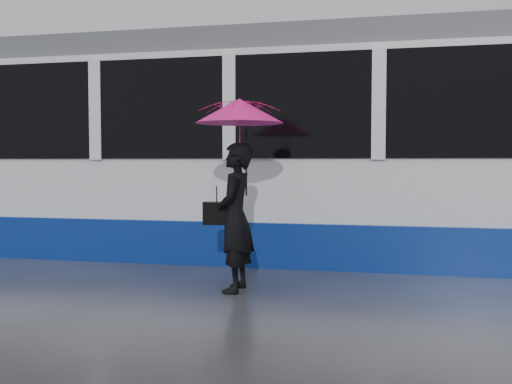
# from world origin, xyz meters

# --- Properties ---
(ground) EXTENTS (90.00, 90.00, 0.00)m
(ground) POSITION_xyz_m (0.00, 0.00, 0.00)
(ground) COLOR #27272C
(ground) RESTS_ON ground
(rails) EXTENTS (34.00, 1.51, 0.02)m
(rails) POSITION_xyz_m (0.00, 2.50, 0.01)
(rails) COLOR #3F3D38
(rails) RESTS_ON ground
(tram) EXTENTS (26.00, 2.56, 3.35)m
(tram) POSITION_xyz_m (3.04, 2.50, 1.64)
(tram) COLOR white
(tram) RESTS_ON ground
(woman) EXTENTS (0.42, 0.62, 1.66)m
(woman) POSITION_xyz_m (0.99, -0.17, 0.83)
(woman) COLOR black
(woman) RESTS_ON ground
(umbrella) EXTENTS (1.01, 1.01, 1.12)m
(umbrella) POSITION_xyz_m (1.04, -0.17, 1.82)
(umbrella) COLOR #FE1550
(umbrella) RESTS_ON ground
(handbag) EXTENTS (0.30, 0.14, 0.44)m
(handbag) POSITION_xyz_m (0.77, -0.15, 0.87)
(handbag) COLOR black
(handbag) RESTS_ON ground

